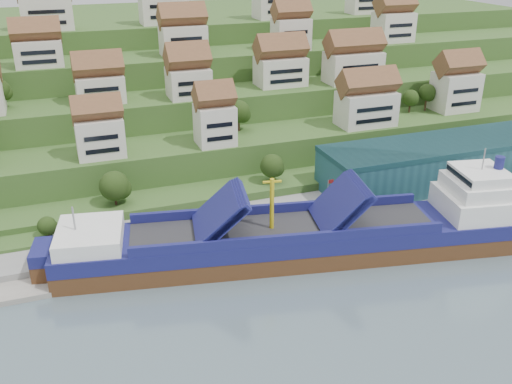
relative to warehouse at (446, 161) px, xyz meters
name	(u,v)px	position (x,y,z in m)	size (l,w,h in m)	color
ground	(261,264)	(-52.00, -17.00, -7.20)	(300.00, 300.00, 0.00)	slate
quay	(324,209)	(-32.00, -2.00, -6.10)	(180.00, 14.00, 2.20)	gray
hillside	(153,82)	(-52.00, 86.55, 3.46)	(260.00, 128.00, 31.00)	#2D4C1E
hillside_village	(177,63)	(-52.33, 44.82, 17.67)	(155.74, 61.45, 29.01)	silver
hillside_trees	(149,125)	(-63.92, 24.70, 8.20)	(142.29, 62.41, 30.84)	#294216
warehouse	(446,161)	(0.00, 0.00, 0.00)	(60.00, 15.00, 10.00)	#215059
flagpole	(328,195)	(-33.89, -7.00, -0.32)	(1.28, 0.16, 8.00)	gray
cargo_ship	(308,238)	(-42.71, -16.65, -3.61)	(87.42, 28.82, 19.28)	#513018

